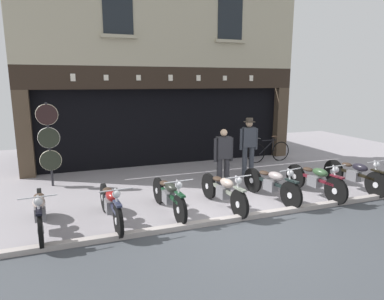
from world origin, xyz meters
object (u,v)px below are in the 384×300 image
(tyre_sign_pole, at_px, (49,139))
(salesman_left, at_px, (223,155))
(motorcycle_center, at_px, (223,190))
(motorcycle_right, at_px, (315,180))
(motorcycle_center_right, at_px, (271,183))
(shopkeeper_center, at_px, (249,144))
(motorcycle_far_left, at_px, (40,211))
(motorcycle_far_right, at_px, (354,174))
(advert_board_far, at_px, (229,108))
(motorcycle_center_left, at_px, (169,195))
(advert_board_near, at_px, (206,111))
(motorcycle_left, at_px, (111,204))
(leaning_bicycle, at_px, (269,151))

(tyre_sign_pole, bearing_deg, salesman_left, -20.38)
(motorcycle_center, bearing_deg, motorcycle_right, 174.33)
(motorcycle_center_right, relative_size, shopkeeper_center, 1.11)
(motorcycle_far_left, xyz_separation_m, motorcycle_center_right, (5.12, 0.01, -0.00))
(motorcycle_center_right, height_order, motorcycle_far_right, motorcycle_far_right)
(motorcycle_far_left, xyz_separation_m, advert_board_far, (6.17, 4.51, 1.46))
(salesman_left, bearing_deg, motorcycle_far_right, 156.01)
(motorcycle_center_left, distance_m, advert_board_near, 5.38)
(motorcycle_left, relative_size, shopkeeper_center, 1.15)
(motorcycle_left, xyz_separation_m, motorcycle_center_left, (1.25, 0.12, -0.01))
(salesman_left, relative_size, advert_board_far, 1.72)
(motorcycle_center, bearing_deg, tyre_sign_pole, -44.77)
(salesman_left, bearing_deg, motorcycle_center, 66.61)
(motorcycle_center, height_order, salesman_left, salesman_left)
(motorcycle_left, bearing_deg, tyre_sign_pole, -73.14)
(salesman_left, bearing_deg, advert_board_near, -101.96)
(motorcycle_center_left, bearing_deg, advert_board_far, -133.21)
(motorcycle_left, height_order, tyre_sign_pole, tyre_sign_pole)
(motorcycle_center_right, bearing_deg, motorcycle_far_left, -8.90)
(advert_board_far, bearing_deg, motorcycle_far_left, -143.84)
(motorcycle_far_right, bearing_deg, advert_board_near, -65.26)
(shopkeeper_center, distance_m, advert_board_near, 2.52)
(motorcycle_center_right, distance_m, advert_board_near, 4.71)
(advert_board_near, distance_m, leaning_bicycle, 2.68)
(motorcycle_center_right, bearing_deg, advert_board_near, -100.67)
(advert_board_far, bearing_deg, tyre_sign_pole, -166.66)
(motorcycle_right, bearing_deg, shopkeeper_center, -79.32)
(motorcycle_center, distance_m, salesman_left, 1.71)
(motorcycle_far_left, xyz_separation_m, tyre_sign_pole, (0.09, 3.07, 0.90))
(shopkeeper_center, height_order, leaning_bicycle, shopkeeper_center)
(advert_board_far, bearing_deg, leaning_bicycle, -41.55)
(salesman_left, height_order, leaning_bicycle, salesman_left)
(motorcycle_far_left, height_order, motorcycle_center_left, motorcycle_far_left)
(shopkeeper_center, bearing_deg, motorcycle_right, 115.57)
(motorcycle_right, xyz_separation_m, leaning_bicycle, (0.98, 3.62, -0.05))
(motorcycle_center, relative_size, salesman_left, 1.27)
(salesman_left, bearing_deg, motorcycle_left, 26.66)
(shopkeeper_center, xyz_separation_m, advert_board_near, (-0.44, 2.35, 0.81))
(shopkeeper_center, bearing_deg, tyre_sign_pole, 1.01)
(tyre_sign_pole, bearing_deg, motorcycle_far_right, -22.62)
(tyre_sign_pole, distance_m, leaning_bicycle, 7.28)
(tyre_sign_pole, bearing_deg, motorcycle_far_left, -91.76)
(motorcycle_left, xyz_separation_m, salesman_left, (3.20, 1.49, 0.45))
(motorcycle_left, height_order, motorcycle_center_left, motorcycle_left)
(motorcycle_far_right, xyz_separation_m, tyre_sign_pole, (-7.53, 3.14, 0.89))
(motorcycle_far_left, relative_size, motorcycle_center, 1.03)
(motorcycle_left, height_order, motorcycle_right, motorcycle_right)
(tyre_sign_pole, bearing_deg, motorcycle_left, -68.79)
(motorcycle_far_left, height_order, motorcycle_center_right, same)
(motorcycle_right, distance_m, salesman_left, 2.42)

